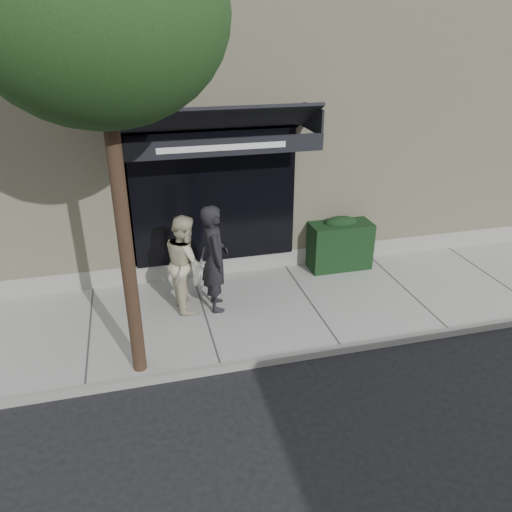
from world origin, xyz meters
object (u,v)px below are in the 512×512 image
object	(u,v)px
street_tree	(98,15)
pedestrian_front	(215,258)
pedestrian_back	(186,263)
hedge	(339,243)

from	to	relation	value
street_tree	pedestrian_front	xyz separation A→B (m)	(1.45, 1.51, -3.87)
street_tree	pedestrian_front	world-z (taller)	street_tree
pedestrian_front	pedestrian_back	distance (m)	0.53
hedge	pedestrian_back	size ratio (longest dim) A/B	0.73
pedestrian_front	pedestrian_back	world-z (taller)	pedestrian_front
hedge	street_tree	xyz separation A→B (m)	(-4.30, -2.55, 4.32)
hedge	street_tree	world-z (taller)	street_tree
pedestrian_front	hedge	bearing A→B (deg)	20.10
hedge	pedestrian_front	distance (m)	3.07
street_tree	pedestrian_front	bearing A→B (deg)	46.10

